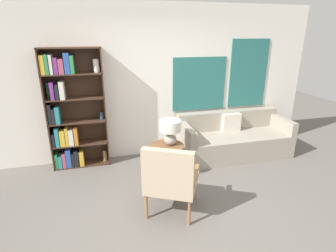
{
  "coord_description": "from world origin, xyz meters",
  "views": [
    {
      "loc": [
        -0.76,
        -2.57,
        2.18
      ],
      "look_at": [
        0.16,
        0.96,
        0.9
      ],
      "focal_mm": 28.0,
      "sensor_mm": 36.0,
      "label": 1
    }
  ],
  "objects_px": {
    "couch": "(233,139)",
    "bookshelf": "(70,112)",
    "table_lamp": "(170,129)",
    "side_table": "(167,148)",
    "armchair": "(170,177)"
  },
  "relations": [
    {
      "from": "side_table",
      "to": "table_lamp",
      "type": "distance_m",
      "value": 0.31
    },
    {
      "from": "armchair",
      "to": "table_lamp",
      "type": "distance_m",
      "value": 1.06
    },
    {
      "from": "couch",
      "to": "bookshelf",
      "type": "bearing_deg",
      "value": 174.71
    },
    {
      "from": "side_table",
      "to": "table_lamp",
      "type": "height_order",
      "value": "table_lamp"
    },
    {
      "from": "bookshelf",
      "to": "table_lamp",
      "type": "bearing_deg",
      "value": -25.06
    },
    {
      "from": "bookshelf",
      "to": "table_lamp",
      "type": "height_order",
      "value": "bookshelf"
    },
    {
      "from": "couch",
      "to": "table_lamp",
      "type": "bearing_deg",
      "value": -161.76
    },
    {
      "from": "armchair",
      "to": "side_table",
      "type": "height_order",
      "value": "armchair"
    },
    {
      "from": "bookshelf",
      "to": "armchair",
      "type": "bearing_deg",
      "value": -53.76
    },
    {
      "from": "couch",
      "to": "side_table",
      "type": "xyz_separation_m",
      "value": [
        -1.41,
        -0.47,
        0.17
      ]
    },
    {
      "from": "bookshelf",
      "to": "armchair",
      "type": "height_order",
      "value": "bookshelf"
    },
    {
      "from": "armchair",
      "to": "table_lamp",
      "type": "xyz_separation_m",
      "value": [
        0.27,
        1.0,
        0.24
      ]
    },
    {
      "from": "side_table",
      "to": "armchair",
      "type": "bearing_deg",
      "value": -102.29
    },
    {
      "from": "armchair",
      "to": "couch",
      "type": "height_order",
      "value": "armchair"
    },
    {
      "from": "armchair",
      "to": "couch",
      "type": "relative_size",
      "value": 0.47
    }
  ]
}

